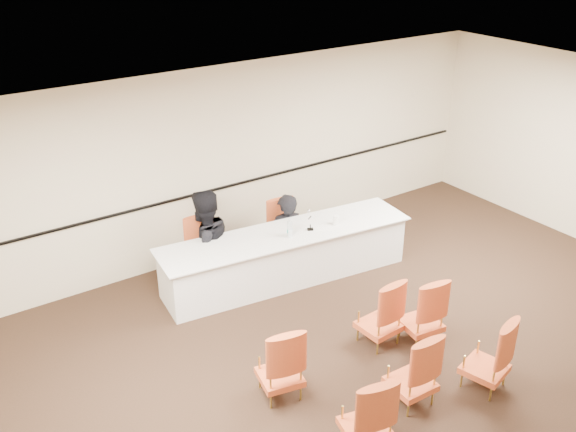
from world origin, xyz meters
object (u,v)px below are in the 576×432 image
Objects in this scene: aud_chair_front_mid at (379,311)px; aud_chair_back_right at (487,353)px; aud_chair_back_mid at (412,367)px; drinking_glass at (290,234)px; panel_table at (286,256)px; panelist_main_chair at (286,231)px; panelist_second at (205,250)px; panelist_second_chair at (205,250)px; panelist_main at (286,243)px; microphone at (310,222)px; coffee_cup at (336,220)px; aud_chair_front_right at (422,309)px; aud_chair_front_left at (280,361)px; water_bottle at (290,227)px; aud_chair_back_left at (367,411)px.

aud_chair_back_right is at bearing -74.22° from aud_chair_front_mid.
drinking_glass is at bearing 85.77° from aud_chair_back_mid.
panel_table is 0.64m from panelist_main_chair.
panelist_main_chair is at bearing 163.24° from panelist_second.
panel_table is 4.03× the size of aud_chair_front_mid.
panelist_second_chair is 2.86m from aud_chair_front_mid.
panelist_second_chair is at bearing 102.23° from aud_chair_back_mid.
aud_chair_back_mid is (-0.71, -3.52, 0.21)m from panelist_main.
microphone is 1.93× the size of coffee_cup.
panelist_main is at bearing 81.08° from aud_chair_back_mid.
aud_chair_front_right is 1.18m from aud_chair_back_mid.
aud_chair_front_mid is (1.57, 0.10, 0.00)m from aud_chair_front_left.
aud_chair_back_right reaches higher than coffee_cup.
aud_chair_back_mid is (-1.13, -2.81, -0.36)m from coffee_cup.
aud_chair_back_right is at bearing 102.87° from panelist_main.
panelist_main_chair is at bearing 77.68° from aud_chair_back_right.
panelist_main_chair is 3.51× the size of microphone.
coffee_cup is 1.94m from aud_chair_front_mid.
coffee_cup reaches higher than panel_table.
aud_chair_front_left is at bearing -127.37° from drinking_glass.
panelist_main is 1.75× the size of aud_chair_back_mid.
water_bottle is 0.78m from coffee_cup.
panelist_second is 2.00× the size of panelist_second_chair.
panelist_main_chair is at bearing 120.58° from coffee_cup.
aud_chair_back_left is at bearing 163.14° from aud_chair_back_right.
microphone reaches higher than coffee_cup.
aud_chair_back_mid is at bearing -77.57° from microphone.
panelist_second is at bearing 152.07° from panel_table.
aud_chair_back_left is at bearing -105.79° from panelist_main_chair.
aud_chair_front_mid is at bearing 58.05° from aud_chair_back_left.
water_bottle is 0.27× the size of aud_chair_front_mid.
panel_table is at bearing -116.58° from panelist_main_chair.
panelist_second_chair is 1.00× the size of aud_chair_front_left.
aud_chair_back_mid is at bearing -94.46° from panelist_main_chair.
aud_chair_front_right is (0.55, -2.14, -0.42)m from water_bottle.
water_bottle is 2.25m from aud_chair_front_right.
water_bottle is (-0.01, -0.09, 0.51)m from panel_table.
microphone reaches higher than aud_chair_back_left.
water_bottle reaches higher than panelist_second_chair.
panelist_main_chair is at bearing 60.65° from drinking_glass.
aud_chair_front_right is (0.20, -2.76, 0.00)m from panelist_main_chair.
water_bottle is at bearing -112.95° from panelist_main_chair.
aud_chair_front_left is at bearing 133.99° from aud_chair_back_right.
aud_chair_back_right is (0.18, -3.81, 0.21)m from panelist_main.
microphone is at bearing 78.70° from aud_chair_back_mid.
aud_chair_front_right is 1.00× the size of aud_chair_back_left.
aud_chair_back_right is (1.52, -3.98, 0.01)m from panelist_second.
drinking_glass reaches higher than panel_table.
aud_chair_back_mid is at bearing -73.30° from panelist_second_chair.
panel_table is 0.64m from panelist_main.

